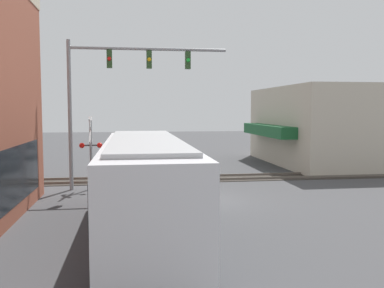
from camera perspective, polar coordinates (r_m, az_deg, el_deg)
ground_plane at (r=19.74m, az=1.46°, el=-7.53°), size 120.00×120.00×0.00m
shop_building at (r=34.30m, az=17.62°, el=2.33°), size 12.94×9.67×5.81m
city_bus at (r=14.06m, az=-6.26°, el=-5.14°), size 11.32×2.59×3.23m
traffic_signal_gantry at (r=22.62m, az=-9.93°, el=8.50°), size 0.42×8.22×7.68m
crossing_signal at (r=22.78m, az=-13.34°, el=-0.18°), size 1.41×1.18×3.81m
rail_track_near at (r=25.57m, az=-0.82°, el=-4.66°), size 2.60×60.00×0.15m
parked_car_grey at (r=30.77m, az=-7.35°, el=-1.96°), size 4.90×1.82×1.35m
parked_car_silver at (r=38.40m, az=-7.54°, el=-0.59°), size 4.21×1.82×1.47m
pedestrian_at_crossing at (r=22.60m, az=-11.79°, el=-3.88°), size 0.34×0.34×1.67m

